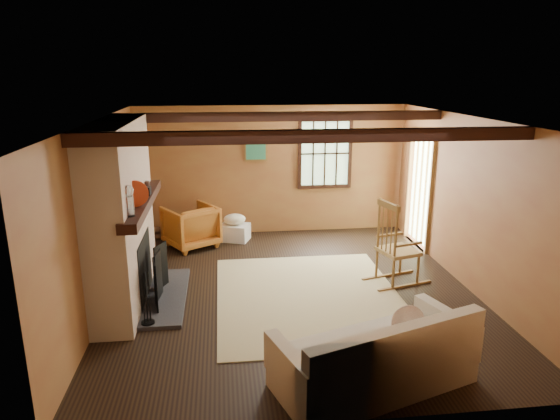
{
  "coord_description": "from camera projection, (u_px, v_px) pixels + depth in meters",
  "views": [
    {
      "loc": [
        -0.93,
        -6.39,
        2.99
      ],
      "look_at": [
        -0.13,
        0.4,
        1.08
      ],
      "focal_mm": 32.0,
      "sensor_mm": 36.0,
      "label": 1
    }
  ],
  "objects": [
    {
      "name": "ground",
      "position": [
        292.0,
        291.0,
        7.03
      ],
      "size": [
        5.5,
        5.5,
        0.0
      ],
      "primitive_type": "plane",
      "color": "black",
      "rests_on": "ground"
    },
    {
      "name": "room_envelope",
      "position": [
        306.0,
        173.0,
        6.86
      ],
      "size": [
        5.02,
        5.52,
        2.44
      ],
      "color": "olive",
      "rests_on": "ground"
    },
    {
      "name": "fireplace",
      "position": [
        123.0,
        222.0,
        6.47
      ],
      "size": [
        1.02,
        2.3,
        2.4
      ],
      "color": "#9C543C",
      "rests_on": "ground"
    },
    {
      "name": "rug",
      "position": [
        309.0,
        296.0,
        6.86
      ],
      "size": [
        2.5,
        3.0,
        0.01
      ],
      "primitive_type": "cube",
      "color": "tan",
      "rests_on": "ground"
    },
    {
      "name": "rocking_chair",
      "position": [
        396.0,
        248.0,
        7.2
      ],
      "size": [
        0.99,
        0.69,
        1.24
      ],
      "rotation": [
        0.0,
        0.0,
        1.84
      ],
      "color": "tan",
      "rests_on": "ground"
    },
    {
      "name": "sofa",
      "position": [
        377.0,
        361.0,
        4.84
      ],
      "size": [
        2.14,
        1.45,
        0.79
      ],
      "rotation": [
        0.0,
        0.0,
        0.33
      ],
      "color": "white",
      "rests_on": "ground"
    },
    {
      "name": "firewood_pile",
      "position": [
        170.0,
        233.0,
        9.19
      ],
      "size": [
        0.64,
        0.12,
        0.23
      ],
      "color": "brown",
      "rests_on": "ground"
    },
    {
      "name": "laundry_basket",
      "position": [
        235.0,
        232.0,
        9.11
      ],
      "size": [
        0.6,
        0.53,
        0.3
      ],
      "primitive_type": "cube",
      "rotation": [
        0.0,
        0.0,
        -0.36
      ],
      "color": "white",
      "rests_on": "ground"
    },
    {
      "name": "basket_pillow",
      "position": [
        235.0,
        219.0,
        9.05
      ],
      "size": [
        0.43,
        0.35,
        0.2
      ],
      "primitive_type": "ellipsoid",
      "rotation": [
        0.0,
        0.0,
        -0.09
      ],
      "color": "white",
      "rests_on": "laundry_basket"
    },
    {
      "name": "armchair",
      "position": [
        191.0,
        226.0,
        8.73
      ],
      "size": [
        1.1,
        1.11,
        0.74
      ],
      "primitive_type": "imported",
      "rotation": [
        0.0,
        0.0,
        -2.59
      ],
      "color": "#BF6026",
      "rests_on": "ground"
    }
  ]
}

